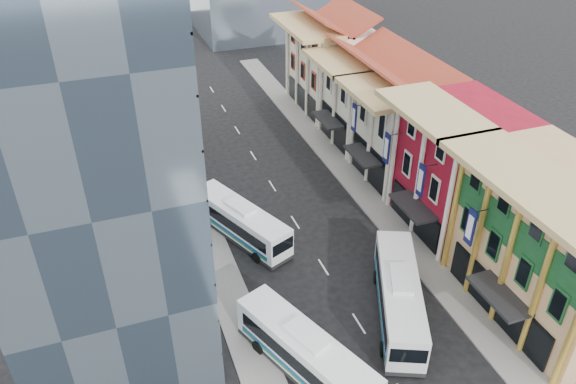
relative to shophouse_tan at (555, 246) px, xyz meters
name	(u,v)px	position (x,y,z in m)	size (l,w,h in m)	color
sidewalk_right	(375,205)	(-5.50, 17.00, -5.92)	(3.00, 90.00, 0.15)	slate
sidewalk_left	(208,240)	(-22.50, 17.00, -5.92)	(3.00, 90.00, 0.15)	slate
shophouse_tan	(555,246)	(0.00, 0.00, 0.00)	(8.00, 14.00, 12.00)	tan
shophouse_red	(460,168)	(0.00, 12.00, 0.00)	(8.00, 10.00, 12.00)	maroon
shophouse_cream_near	(406,133)	(0.00, 21.50, -1.00)	(8.00, 9.00, 10.00)	silver
shophouse_cream_mid	(367,101)	(0.00, 30.50, -1.00)	(8.00, 9.00, 10.00)	silver
shophouse_cream_far	(332,67)	(0.00, 41.00, -0.50)	(8.00, 12.00, 11.00)	silver
office_tower	(80,118)	(-31.00, 14.00, 9.00)	(12.00, 26.00, 30.00)	#415367
office_block_far	(95,99)	(-30.00, 37.00, 1.00)	(10.00, 18.00, 14.00)	gray
bus_left_near	(306,353)	(-19.50, 0.13, -4.10)	(2.77, 11.82, 3.79)	white
bus_left_far	(241,221)	(-19.50, 16.48, -4.17)	(2.67, 11.41, 3.66)	white
bus_right	(399,296)	(-10.86, 2.85, -4.03)	(2.88, 12.29, 3.94)	silver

